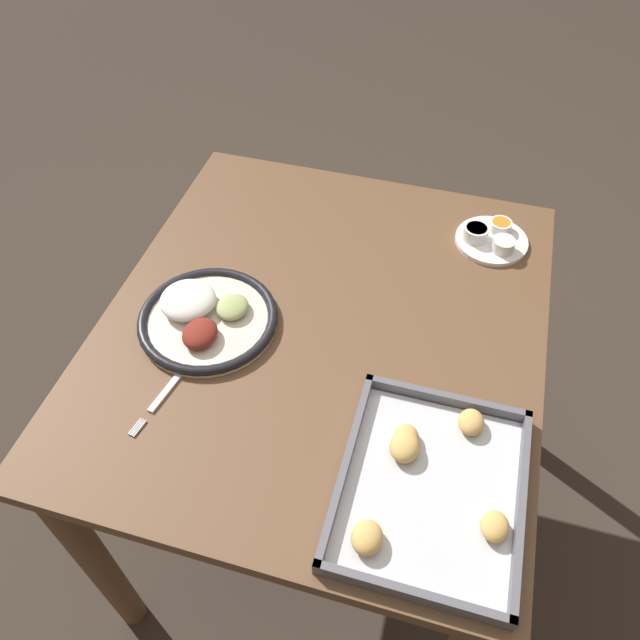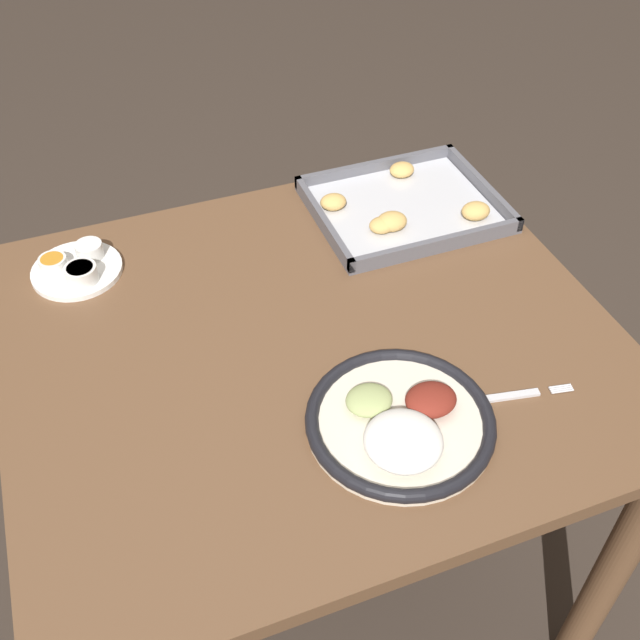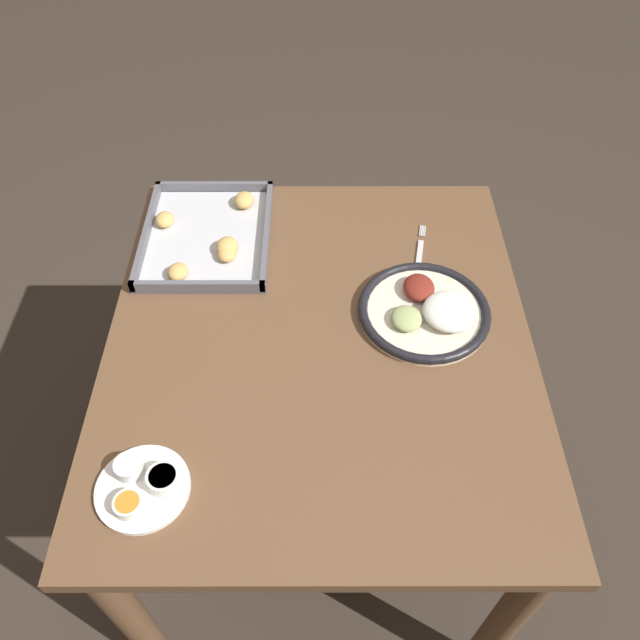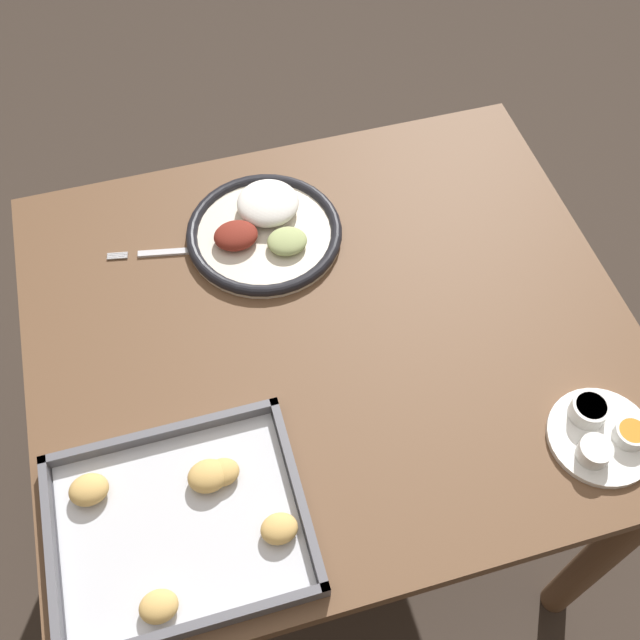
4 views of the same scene
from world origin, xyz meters
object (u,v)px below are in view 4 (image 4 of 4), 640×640
(fork, at_px, (173,252))
(baking_tray, at_px, (181,522))
(dinner_plate, at_px, (264,229))
(saucer_plate, at_px, (601,433))

(fork, bearing_deg, baking_tray, 92.74)
(dinner_plate, relative_size, saucer_plate, 1.73)
(dinner_plate, distance_m, baking_tray, 0.53)
(dinner_plate, bearing_deg, saucer_plate, 126.87)
(saucer_plate, xyz_separation_m, baking_tray, (0.61, -0.04, -0.00))
(fork, height_order, saucer_plate, saucer_plate)
(saucer_plate, bearing_deg, dinner_plate, -53.13)
(saucer_plate, relative_size, baking_tray, 0.45)
(fork, relative_size, saucer_plate, 1.28)
(dinner_plate, bearing_deg, fork, -0.79)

